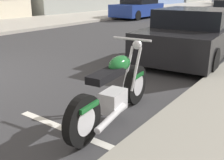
# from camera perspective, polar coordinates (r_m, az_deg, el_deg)

# --- Properties ---
(sidewalk_far_curb) EXTENTS (120.00, 5.00, 0.14)m
(sidewalk_far_curb) POSITION_cam_1_polar(r_m,az_deg,el_deg) (19.24, -6.29, 13.29)
(sidewalk_far_curb) COLOR #ADA89E
(sidewalk_far_curb) RESTS_ON ground
(parking_stall_stripe) EXTENTS (0.12, 2.20, 0.01)m
(parking_stall_stripe) POSITION_cam_1_polar(r_m,az_deg,el_deg) (3.61, -7.53, -11.30)
(parking_stall_stripe) COLOR silver
(parking_stall_stripe) RESTS_ON ground
(parked_motorcycle) EXTENTS (2.12, 0.62, 1.12)m
(parked_motorcycle) POSITION_cam_1_polar(r_m,az_deg,el_deg) (3.77, 0.50, -2.61)
(parked_motorcycle) COLOR black
(parked_motorcycle) RESTS_ON ground
(parked_car_at_intersection) EXTENTS (4.18, 2.16, 1.34)m
(parked_car_at_intersection) POSITION_cam_1_polar(r_m,az_deg,el_deg) (7.71, 16.70, 9.12)
(parked_car_at_intersection) COLOR black
(parked_car_at_intersection) RESTS_ON ground
(car_opposite_curb) EXTENTS (4.16, 2.02, 1.45)m
(car_opposite_curb) POSITION_cam_1_polar(r_m,az_deg,el_deg) (18.99, 5.53, 15.13)
(car_opposite_curb) COLOR navy
(car_opposite_curb) RESTS_ON ground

